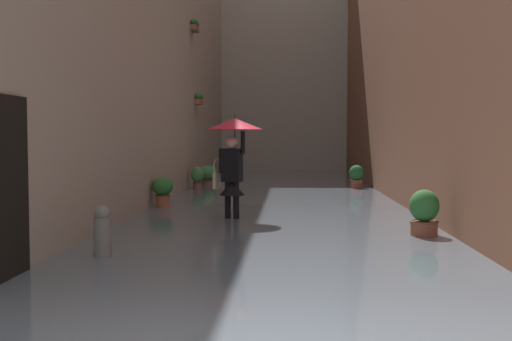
# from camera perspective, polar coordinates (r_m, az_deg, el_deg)

# --- Properties ---
(ground_plane) EXTENTS (62.13, 62.13, 0.00)m
(ground_plane) POSITION_cam_1_polar(r_m,az_deg,el_deg) (16.37, 2.12, -3.01)
(ground_plane) COLOR #605B56
(flood_water) EXTENTS (6.57, 30.85, 0.15)m
(flood_water) POSITION_cam_1_polar(r_m,az_deg,el_deg) (16.37, 2.13, -2.75)
(flood_water) COLOR slate
(flood_water) RESTS_ON ground_plane
(building_facade_far) EXTENTS (9.37, 1.80, 12.88)m
(building_facade_far) POSITION_cam_1_polar(r_m,az_deg,el_deg) (29.98, 2.61, 12.09)
(building_facade_far) COLOR #A89989
(building_facade_far) RESTS_ON ground_plane
(person_wading) EXTENTS (1.10, 1.10, 2.17)m
(person_wading) POSITION_cam_1_polar(r_m,az_deg,el_deg) (12.06, -2.09, 2.27)
(person_wading) COLOR #2D2319
(person_wading) RESTS_ON ground_plane
(potted_plant_mid_right) EXTENTS (0.48, 0.48, 0.84)m
(potted_plant_mid_right) POSITION_cam_1_polar(r_m,az_deg,el_deg) (14.37, -8.56, -1.90)
(potted_plant_mid_right) COLOR #9E563D
(potted_plant_mid_right) RESTS_ON ground_plane
(potted_plant_mid_left) EXTENTS (0.45, 0.45, 0.86)m
(potted_plant_mid_left) POSITION_cam_1_polar(r_m,az_deg,el_deg) (19.66, 9.19, -0.63)
(potted_plant_mid_left) COLOR brown
(potted_plant_mid_left) RESTS_ON ground_plane
(potted_plant_far_right) EXTENTS (0.61, 0.61, 0.78)m
(potted_plant_far_right) POSITION_cam_1_polar(r_m,az_deg,el_deg) (20.99, -4.42, -0.43)
(potted_plant_far_right) COLOR brown
(potted_plant_far_right) RESTS_ON ground_plane
(potted_plant_near_left) EXTENTS (0.48, 0.48, 0.89)m
(potted_plant_near_left) POSITION_cam_1_polar(r_m,az_deg,el_deg) (10.41, 15.15, -4.04)
(potted_plant_near_left) COLOR brown
(potted_plant_near_left) RESTS_ON ground_plane
(potted_plant_near_right) EXTENTS (0.41, 0.41, 0.83)m
(potted_plant_near_right) POSITION_cam_1_polar(r_m,az_deg,el_deg) (19.30, -5.39, -0.68)
(potted_plant_near_right) COLOR brown
(potted_plant_near_right) RESTS_ON ground_plane
(mooring_bollard) EXTENTS (0.24, 0.24, 0.82)m
(mooring_bollard) POSITION_cam_1_polar(r_m,az_deg,el_deg) (8.59, -13.86, -5.85)
(mooring_bollard) COLOR slate
(mooring_bollard) RESTS_ON ground_plane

